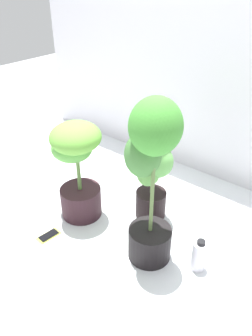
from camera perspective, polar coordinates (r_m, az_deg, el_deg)
The scene contains 7 objects.
ground_plane at distance 2.12m, azimuth 0.43°, elevation -9.65°, with size 8.00×8.00×0.00m, color silver.
mylar_back_wall at distance 2.35m, azimuth 14.79°, elevation 21.01°, with size 3.20×0.01×2.00m, color silver.
potted_plant_front_right at distance 1.60m, azimuth 4.30°, elevation -1.01°, with size 0.35×0.29×0.93m.
potted_plant_front_left at distance 2.02m, azimuth -8.53°, elevation 0.71°, with size 0.43×0.39×0.65m.
potted_plant_center at distance 1.97m, azimuth 4.53°, elevation 0.77°, with size 0.32×0.28×0.68m.
cell_phone at distance 2.09m, azimuth -13.24°, elevation -11.31°, with size 0.08×0.15×0.01m.
nutrient_bottle at distance 1.84m, azimuth 12.52°, elevation -14.56°, with size 0.08×0.08×0.19m.
Camera 1 is at (1.00, -1.23, 1.40)m, focal length 35.21 mm.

